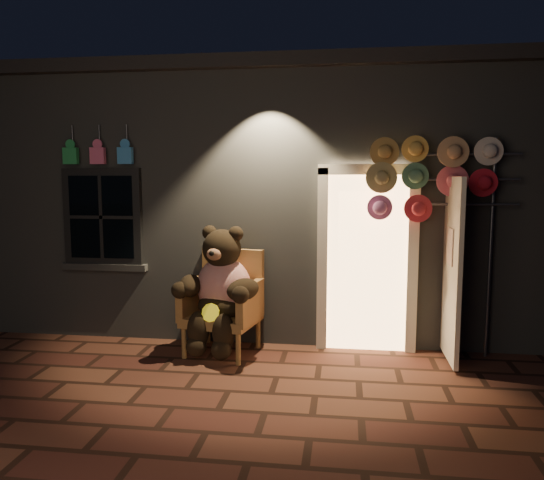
# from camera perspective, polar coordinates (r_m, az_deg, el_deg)

# --- Properties ---
(ground) EXTENTS (60.00, 60.00, 0.00)m
(ground) POSITION_cam_1_polar(r_m,az_deg,el_deg) (5.31, -4.73, -15.89)
(ground) COLOR #573021
(ground) RESTS_ON ground
(shop_building) EXTENTS (7.30, 5.95, 3.51)m
(shop_building) POSITION_cam_1_polar(r_m,az_deg,el_deg) (8.84, 0.78, 4.82)
(shop_building) COLOR slate
(shop_building) RESTS_ON ground
(wicker_armchair) EXTENTS (0.93, 0.87, 1.19)m
(wicker_armchair) POSITION_cam_1_polar(r_m,az_deg,el_deg) (6.29, -5.06, -6.60)
(wicker_armchair) COLOR olive
(wicker_armchair) RESTS_ON ground
(teddy_bear) EXTENTS (1.02, 0.88, 1.43)m
(teddy_bear) POSITION_cam_1_polar(r_m,az_deg,el_deg) (6.11, -5.57, -5.27)
(teddy_bear) COLOR red
(teddy_bear) RESTS_ON ground
(hat_rack) EXTENTS (1.64, 0.22, 2.50)m
(hat_rack) POSITION_cam_1_polar(r_m,az_deg,el_deg) (6.13, 16.71, 6.53)
(hat_rack) COLOR #59595E
(hat_rack) RESTS_ON ground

